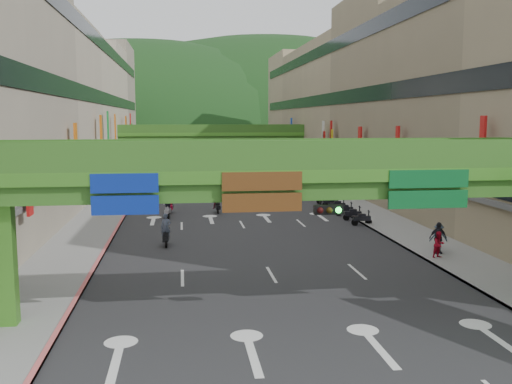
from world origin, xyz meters
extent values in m
plane|color=black|center=(0.00, 0.00, 0.00)|extent=(320.00, 320.00, 0.00)
cube|color=#28282B|center=(0.00, 50.00, 0.01)|extent=(18.00, 140.00, 0.02)
cube|color=gray|center=(-11.00, 50.00, 0.07)|extent=(4.00, 140.00, 0.15)
cube|color=gray|center=(11.00, 50.00, 0.07)|extent=(4.00, 140.00, 0.15)
cube|color=#CC5959|center=(-9.10, 50.00, 0.09)|extent=(0.20, 140.00, 0.18)
cube|color=gray|center=(9.10, 50.00, 0.09)|extent=(0.20, 140.00, 0.18)
cube|color=#9E937F|center=(-19.00, 50.00, 9.50)|extent=(12.00, 95.00, 19.00)
cube|color=black|center=(-12.95, 50.00, 4.20)|extent=(0.08, 90.25, 1.40)
cube|color=black|center=(-12.95, 50.00, 10.20)|extent=(0.08, 90.25, 1.40)
cube|color=black|center=(-12.95, 50.00, 16.20)|extent=(0.08, 90.25, 1.40)
cube|color=gray|center=(19.00, 50.00, 9.50)|extent=(12.00, 95.00, 19.00)
cube|color=black|center=(12.95, 50.00, 4.20)|extent=(0.08, 90.25, 1.40)
cube|color=black|center=(12.95, 50.00, 10.20)|extent=(0.08, 90.25, 1.40)
cube|color=black|center=(12.95, 50.00, 16.20)|extent=(0.08, 90.25, 1.40)
cube|color=#4C9E2D|center=(0.00, 6.00, 5.75)|extent=(28.00, 2.20, 0.50)
cube|color=#387223|center=(0.00, 6.00, 5.15)|extent=(28.00, 1.76, 0.70)
cube|color=#4C9E2D|center=(-11.00, 6.00, 2.40)|extent=(0.60, 0.60, 4.80)
cube|color=#387223|center=(0.00, 4.96, 6.55)|extent=(28.00, 0.12, 1.10)
cube|color=#387223|center=(0.00, 7.04, 6.55)|extent=(28.00, 0.12, 1.10)
cube|color=navy|center=(-6.50, 4.92, 5.15)|extent=(2.40, 0.12, 1.50)
cube|color=#593314|center=(-1.50, 4.92, 5.15)|extent=(3.00, 0.12, 1.50)
cube|color=#0C5926|center=(5.00, 4.92, 5.15)|extent=(3.20, 0.12, 1.50)
cube|color=black|center=(1.00, 4.77, 4.50)|extent=(1.10, 0.28, 0.35)
cube|color=#4C9E2D|center=(0.00, 65.00, 5.75)|extent=(28.00, 2.20, 0.50)
cube|color=#387223|center=(0.00, 65.00, 5.15)|extent=(28.00, 1.76, 0.70)
cube|color=#4C9E2D|center=(-11.00, 65.00, 2.40)|extent=(0.60, 0.60, 4.80)
cube|color=#4C9E2D|center=(11.00, 65.00, 2.40)|extent=(0.60, 0.60, 4.80)
cube|color=#387223|center=(0.00, 63.96, 6.55)|extent=(28.00, 0.12, 1.10)
cube|color=#387223|center=(0.00, 66.04, 6.55)|extent=(28.00, 0.12, 1.10)
ellipsoid|color=#1C4419|center=(-15.00, 160.00, 0.00)|extent=(168.00, 140.00, 112.00)
ellipsoid|color=#1C4419|center=(25.00, 180.00, 0.00)|extent=(208.00, 176.00, 128.00)
cylinder|color=black|center=(0.00, 30.00, 6.20)|extent=(26.00, 0.03, 0.03)
cone|color=red|center=(-12.50, 30.00, 5.95)|extent=(0.36, 0.36, 0.40)
cone|color=gold|center=(-10.23, 30.00, 5.95)|extent=(0.36, 0.36, 0.40)
cone|color=#193FB2|center=(-7.95, 30.00, 5.95)|extent=(0.36, 0.36, 0.40)
cone|color=silver|center=(-5.68, 30.00, 5.95)|extent=(0.36, 0.36, 0.40)
cone|color=#198C33|center=(-3.41, 30.00, 5.95)|extent=(0.36, 0.36, 0.40)
cone|color=orange|center=(-1.14, 30.00, 5.95)|extent=(0.36, 0.36, 0.40)
cone|color=red|center=(1.14, 30.00, 5.95)|extent=(0.36, 0.36, 0.40)
cone|color=gold|center=(3.41, 30.00, 5.95)|extent=(0.36, 0.36, 0.40)
cone|color=#193FB2|center=(5.68, 30.00, 5.95)|extent=(0.36, 0.36, 0.40)
cone|color=silver|center=(7.95, 30.00, 5.95)|extent=(0.36, 0.36, 0.40)
cone|color=#198C33|center=(10.23, 30.00, 5.95)|extent=(0.36, 0.36, 0.40)
cone|color=orange|center=(12.50, 30.00, 5.95)|extent=(0.36, 0.36, 0.40)
cube|color=black|center=(-5.48, 19.42, 0.55)|extent=(0.40, 1.31, 0.35)
cube|color=black|center=(-5.48, 19.42, 0.80)|extent=(0.32, 0.56, 0.18)
cube|color=black|center=(-5.50, 19.97, 1.05)|extent=(0.55, 0.08, 0.06)
cylinder|color=black|center=(-5.50, 19.97, 0.25)|extent=(0.12, 0.50, 0.50)
cylinder|color=black|center=(-5.46, 18.87, 0.25)|extent=(0.12, 0.50, 0.50)
imported|color=#464E65|center=(-5.48, 19.42, 1.20)|extent=(0.64, 0.43, 1.70)
cube|color=black|center=(-1.46, 31.57, 0.55)|extent=(0.40, 1.31, 0.35)
cube|color=black|center=(-1.46, 31.57, 0.80)|extent=(0.32, 0.56, 0.18)
cube|color=black|center=(-1.44, 32.12, 1.05)|extent=(0.55, 0.08, 0.06)
cylinder|color=black|center=(-1.44, 32.12, 0.25)|extent=(0.12, 0.50, 0.50)
cylinder|color=black|center=(-1.48, 31.02, 0.25)|extent=(0.12, 0.50, 0.50)
imported|color=maroon|center=(-1.46, 31.57, 1.29)|extent=(0.94, 0.75, 1.88)
cube|color=#93929B|center=(-5.59, 29.60, 0.55)|extent=(0.53, 1.34, 0.35)
cube|color=#93929B|center=(-5.59, 29.60, 0.80)|extent=(0.38, 0.59, 0.18)
cube|color=#93929B|center=(-5.67, 30.14, 1.05)|extent=(0.55, 0.14, 0.06)
cylinder|color=black|center=(-5.67, 30.14, 0.25)|extent=(0.17, 0.51, 0.50)
cylinder|color=black|center=(-5.51, 29.06, 0.25)|extent=(0.17, 0.51, 0.50)
imported|color=#272C3C|center=(-5.59, 29.60, 1.22)|extent=(1.07, 0.57, 1.74)
cube|color=maroon|center=(-5.43, 32.05, 0.55)|extent=(0.44, 1.32, 0.35)
cube|color=maroon|center=(-5.43, 32.05, 0.80)|extent=(0.34, 0.57, 0.18)
cube|color=maroon|center=(-5.39, 32.60, 1.05)|extent=(0.55, 0.10, 0.06)
cylinder|color=black|center=(-5.39, 32.60, 0.25)|extent=(0.14, 0.51, 0.50)
cylinder|color=black|center=(-5.47, 31.50, 0.25)|extent=(0.14, 0.51, 0.50)
imported|color=#46444D|center=(-5.43, 32.05, 1.15)|extent=(0.81, 0.56, 1.59)
cube|color=black|center=(8.80, 24.50, 0.55)|extent=(1.33, 0.47, 0.35)
cube|color=black|center=(8.80, 24.50, 0.80)|extent=(0.57, 0.35, 0.18)
cube|color=black|center=(9.35, 24.55, 1.05)|extent=(0.11, 0.55, 0.06)
cylinder|color=black|center=(9.35, 24.55, 0.25)|extent=(0.51, 0.14, 0.50)
cylinder|color=black|center=(8.25, 24.45, 0.25)|extent=(0.51, 0.14, 0.50)
cube|color=black|center=(8.80, 26.70, 0.55)|extent=(1.33, 0.47, 0.35)
cube|color=black|center=(8.80, 26.70, 0.80)|extent=(0.57, 0.35, 0.18)
cube|color=black|center=(9.35, 26.75, 1.05)|extent=(0.11, 0.55, 0.06)
cylinder|color=black|center=(9.35, 26.75, 0.25)|extent=(0.51, 0.14, 0.50)
cylinder|color=black|center=(8.25, 26.65, 0.25)|extent=(0.51, 0.14, 0.50)
cube|color=black|center=(8.80, 28.90, 0.55)|extent=(1.33, 0.47, 0.35)
cube|color=black|center=(8.80, 28.90, 0.80)|extent=(0.57, 0.35, 0.18)
cube|color=black|center=(9.35, 28.95, 1.05)|extent=(0.11, 0.55, 0.06)
cylinder|color=black|center=(9.35, 28.95, 0.25)|extent=(0.51, 0.14, 0.50)
cylinder|color=black|center=(8.25, 28.85, 0.25)|extent=(0.51, 0.14, 0.50)
cube|color=black|center=(8.80, 31.10, 0.55)|extent=(1.33, 0.47, 0.35)
cube|color=black|center=(8.80, 31.10, 0.80)|extent=(0.57, 0.35, 0.18)
cube|color=black|center=(9.35, 31.15, 1.05)|extent=(0.11, 0.55, 0.06)
cylinder|color=black|center=(9.35, 31.15, 0.25)|extent=(0.51, 0.14, 0.50)
cylinder|color=black|center=(8.25, 31.05, 0.25)|extent=(0.51, 0.14, 0.50)
cube|color=black|center=(8.80, 33.30, 0.55)|extent=(1.33, 0.47, 0.35)
cube|color=black|center=(8.80, 33.30, 0.80)|extent=(0.57, 0.35, 0.18)
cube|color=black|center=(9.35, 33.35, 1.05)|extent=(0.11, 0.55, 0.06)
cylinder|color=black|center=(9.35, 33.35, 0.25)|extent=(0.51, 0.14, 0.50)
cylinder|color=black|center=(8.25, 33.25, 0.25)|extent=(0.51, 0.14, 0.50)
cube|color=black|center=(8.80, 35.50, 0.55)|extent=(1.33, 0.47, 0.35)
cube|color=black|center=(8.80, 35.50, 0.80)|extent=(0.57, 0.35, 0.18)
cube|color=black|center=(9.35, 35.55, 1.05)|extent=(0.11, 0.55, 0.06)
cylinder|color=black|center=(9.35, 35.55, 0.25)|extent=(0.51, 0.14, 0.50)
cylinder|color=black|center=(8.25, 35.45, 0.25)|extent=(0.51, 0.14, 0.50)
imported|color=#A7A8B0|center=(-7.00, 54.70, 0.69)|extent=(1.75, 4.29, 1.38)
imported|color=gold|center=(3.93, 45.98, 0.61)|extent=(1.78, 3.71, 1.22)
imported|color=#A90B1E|center=(9.80, 13.79, 0.75)|extent=(0.87, 0.77, 1.49)
imported|color=black|center=(10.19, 14.76, 0.92)|extent=(1.11, 0.53, 1.84)
imported|color=#303F50|center=(10.59, 15.52, 0.80)|extent=(0.85, 0.67, 1.60)
camera|label=1|loc=(-4.48, -15.87, 7.90)|focal=40.00mm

